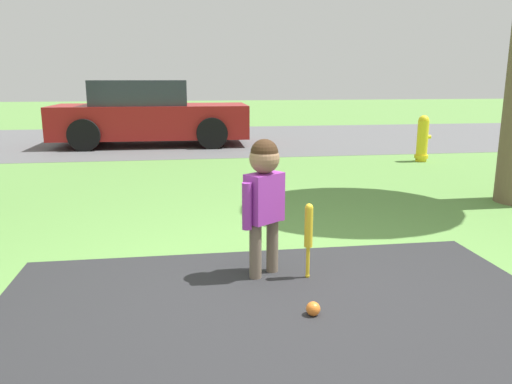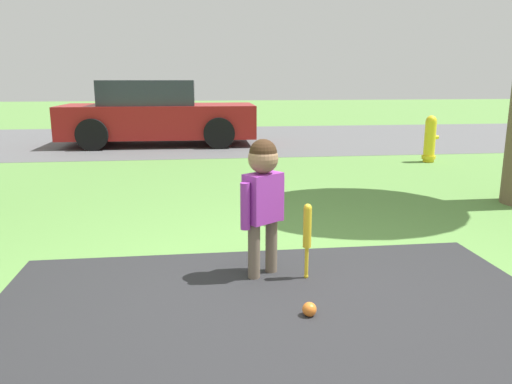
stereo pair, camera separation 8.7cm
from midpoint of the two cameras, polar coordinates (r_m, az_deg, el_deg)
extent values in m
plane|color=#5B8C42|center=(3.32, 1.28, -12.66)|extent=(60.00, 60.00, 0.00)
cube|color=#59595B|center=(12.06, -5.07, 6.05)|extent=(40.00, 6.00, 0.01)
cylinder|color=#6B5B4C|center=(3.63, 0.47, -6.78)|extent=(0.09, 0.09, 0.41)
cylinder|color=#6B5B4C|center=(3.75, 2.43, -6.14)|extent=(0.09, 0.09, 0.41)
cube|color=purple|center=(3.58, 1.50, -0.65)|extent=(0.31, 0.29, 0.35)
cylinder|color=purple|center=(3.48, -0.52, -1.63)|extent=(0.07, 0.07, 0.33)
cylinder|color=purple|center=(3.71, 3.39, -0.71)|extent=(0.07, 0.07, 0.33)
sphere|color=#997051|center=(3.53, 1.53, 3.86)|extent=(0.22, 0.22, 0.22)
sphere|color=#382314|center=(3.52, 1.53, 4.47)|extent=(0.20, 0.20, 0.20)
sphere|color=yellow|center=(3.72, 6.43, -9.52)|extent=(0.03, 0.03, 0.03)
cylinder|color=yellow|center=(3.68, 6.47, -8.03)|extent=(0.03, 0.03, 0.24)
cylinder|color=yellow|center=(3.60, 6.58, -4.06)|extent=(0.06, 0.06, 0.29)
sphere|color=yellow|center=(3.56, 6.64, -1.80)|extent=(0.06, 0.06, 0.06)
sphere|color=orange|center=(3.16, 6.93, -13.17)|extent=(0.09, 0.09, 0.09)
cylinder|color=yellow|center=(9.19, 19.50, 5.46)|extent=(0.19, 0.19, 0.72)
sphere|color=yellow|center=(9.16, 19.66, 7.68)|extent=(0.18, 0.18, 0.18)
cylinder|color=yellow|center=(9.23, 19.37, 3.79)|extent=(0.24, 0.24, 0.06)
cylinder|color=yellow|center=(9.23, 20.11, 5.89)|extent=(0.09, 0.07, 0.07)
cube|color=maroon|center=(11.16, -10.78, 8.01)|extent=(4.13, 1.68, 0.69)
cube|color=#2D333D|center=(11.15, -11.99, 11.07)|extent=(1.99, 1.44, 0.52)
cylinder|color=black|center=(11.96, -4.31, 7.55)|extent=(0.65, 0.19, 0.64)
cylinder|color=black|center=(10.35, -4.00, 6.72)|extent=(0.65, 0.19, 0.64)
cylinder|color=black|center=(12.15, -16.48, 7.14)|extent=(0.65, 0.19, 0.64)
cylinder|color=black|center=(10.56, -18.00, 6.25)|extent=(0.65, 0.19, 0.64)
camera|label=1|loc=(0.04, -89.37, 0.14)|focal=35.00mm
camera|label=2|loc=(0.04, 90.63, -0.14)|focal=35.00mm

